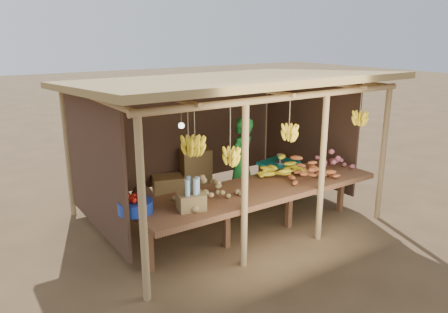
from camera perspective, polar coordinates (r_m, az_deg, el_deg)
ground at (r=7.50m, az=0.00°, el=-7.74°), size 60.00×60.00×0.00m
stall_structure at (r=6.86m, az=0.51°, el=6.67°), size 4.70×3.50×2.43m
counter at (r=6.51m, az=4.71°, el=-4.53°), size 3.90×1.05×0.80m
potato_heap at (r=5.93m, az=-1.71°, el=-4.08°), size 0.95×0.69×0.36m
sweet_potato_heap at (r=6.87m, az=10.97°, el=-1.59°), size 0.97×0.73×0.35m
onion_heap at (r=7.39m, az=13.12°, el=-0.45°), size 0.99×0.72×0.36m
banana_pile at (r=6.99m, az=7.72°, el=-1.14°), size 0.70×0.44×0.35m
tomato_basin at (r=5.67m, az=-11.51°, el=-6.27°), size 0.44×0.44×0.23m
bottle_box at (r=5.64m, az=-4.33°, el=-5.33°), size 0.40×0.34×0.43m
vendor at (r=7.42m, az=2.23°, el=-1.15°), size 0.72×0.61×1.66m
tarp_crate at (r=8.56m, az=7.09°, el=-2.49°), size 0.77×0.70×0.79m
carton_stack at (r=8.30m, az=-4.90°, el=-2.60°), size 1.25×0.58×0.87m
burlap_sacks at (r=7.67m, az=-11.93°, el=-5.58°), size 0.79×0.42×0.56m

